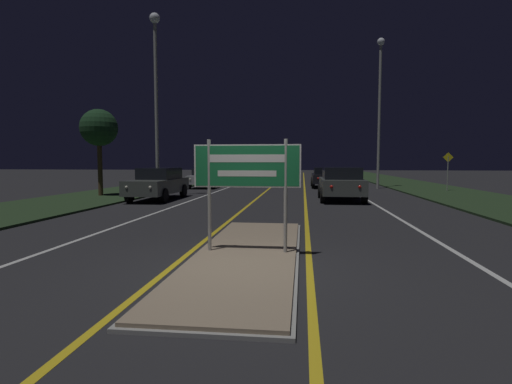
{
  "coord_description": "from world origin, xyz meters",
  "views": [
    {
      "loc": [
        1.07,
        -6.8,
        1.86
      ],
      "look_at": [
        0.0,
        2.35,
        1.15
      ],
      "focal_mm": 28.0,
      "sensor_mm": 36.0,
      "label": 1
    }
  ],
  "objects_px": {
    "car_approaching_1": "(206,177)",
    "streetlight_right_near": "(380,96)",
    "car_approaching_0": "(159,183)",
    "streetlight_left_near": "(156,78)",
    "warning_sign": "(448,168)",
    "highway_sign": "(247,172)",
    "car_receding_0": "(341,183)",
    "car_receding_1": "(325,177)"
  },
  "relations": [
    {
      "from": "car_approaching_1",
      "to": "streetlight_right_near",
      "type": "bearing_deg",
      "value": 2.41
    },
    {
      "from": "car_receding_1",
      "to": "warning_sign",
      "type": "bearing_deg",
      "value": -24.83
    },
    {
      "from": "highway_sign",
      "to": "warning_sign",
      "type": "xyz_separation_m",
      "value": [
        9.87,
        17.91,
        -0.18
      ]
    },
    {
      "from": "highway_sign",
      "to": "streetlight_right_near",
      "type": "height_order",
      "value": "streetlight_right_near"
    },
    {
      "from": "car_approaching_0",
      "to": "car_approaching_1",
      "type": "xyz_separation_m",
      "value": [
        0.12,
        9.02,
        -0.08
      ]
    },
    {
      "from": "highway_sign",
      "to": "car_approaching_0",
      "type": "relative_size",
      "value": 0.46
    },
    {
      "from": "streetlight_right_near",
      "to": "car_approaching_1",
      "type": "bearing_deg",
      "value": -177.59
    },
    {
      "from": "streetlight_left_near",
      "to": "car_receding_0",
      "type": "bearing_deg",
      "value": -8.24
    },
    {
      "from": "streetlight_left_near",
      "to": "streetlight_right_near",
      "type": "distance_m",
      "value": 14.99
    },
    {
      "from": "car_approaching_0",
      "to": "car_approaching_1",
      "type": "height_order",
      "value": "car_approaching_0"
    },
    {
      "from": "car_receding_0",
      "to": "car_approaching_1",
      "type": "relative_size",
      "value": 1.05
    },
    {
      "from": "highway_sign",
      "to": "warning_sign",
      "type": "height_order",
      "value": "warning_sign"
    },
    {
      "from": "car_receding_1",
      "to": "streetlight_right_near",
      "type": "bearing_deg",
      "value": -9.81
    },
    {
      "from": "streetlight_left_near",
      "to": "car_approaching_1",
      "type": "distance_m",
      "value": 9.08
    },
    {
      "from": "highway_sign",
      "to": "streetlight_left_near",
      "type": "bearing_deg",
      "value": 117.17
    },
    {
      "from": "streetlight_left_near",
      "to": "streetlight_right_near",
      "type": "height_order",
      "value": "streetlight_right_near"
    },
    {
      "from": "highway_sign",
      "to": "car_receding_0",
      "type": "bearing_deg",
      "value": 76.02
    },
    {
      "from": "car_receding_0",
      "to": "warning_sign",
      "type": "relative_size",
      "value": 1.84
    },
    {
      "from": "highway_sign",
      "to": "car_approaching_1",
      "type": "xyz_separation_m",
      "value": [
        -5.8,
        20.13,
        -0.94
      ]
    },
    {
      "from": "highway_sign",
      "to": "car_approaching_0",
      "type": "distance_m",
      "value": 12.61
    },
    {
      "from": "car_approaching_1",
      "to": "car_approaching_0",
      "type": "bearing_deg",
      "value": -90.78
    },
    {
      "from": "streetlight_right_near",
      "to": "warning_sign",
      "type": "xyz_separation_m",
      "value": [
        3.65,
        -2.72,
        -4.83
      ]
    },
    {
      "from": "car_receding_1",
      "to": "warning_sign",
      "type": "height_order",
      "value": "warning_sign"
    },
    {
      "from": "car_receding_1",
      "to": "car_approaching_1",
      "type": "relative_size",
      "value": 1.07
    },
    {
      "from": "highway_sign",
      "to": "warning_sign",
      "type": "bearing_deg",
      "value": 61.15
    },
    {
      "from": "streetlight_left_near",
      "to": "highway_sign",
      "type": "bearing_deg",
      "value": -62.83
    },
    {
      "from": "car_receding_0",
      "to": "warning_sign",
      "type": "bearing_deg",
      "value": 42.22
    },
    {
      "from": "warning_sign",
      "to": "car_receding_1",
      "type": "bearing_deg",
      "value": 155.17
    },
    {
      "from": "streetlight_left_near",
      "to": "car_approaching_0",
      "type": "distance_m",
      "value": 5.77
    },
    {
      "from": "streetlight_right_near",
      "to": "car_approaching_0",
      "type": "xyz_separation_m",
      "value": [
        -12.14,
        -9.53,
        -5.51
      ]
    },
    {
      "from": "streetlight_left_near",
      "to": "warning_sign",
      "type": "height_order",
      "value": "streetlight_left_near"
    },
    {
      "from": "streetlight_left_near",
      "to": "car_approaching_0",
      "type": "bearing_deg",
      "value": -68.44
    },
    {
      "from": "car_approaching_1",
      "to": "warning_sign",
      "type": "bearing_deg",
      "value": -8.05
    },
    {
      "from": "streetlight_left_near",
      "to": "car_receding_0",
      "type": "xyz_separation_m",
      "value": [
        9.53,
        -1.38,
        -5.39
      ]
    },
    {
      "from": "highway_sign",
      "to": "car_approaching_1",
      "type": "distance_m",
      "value": 20.96
    },
    {
      "from": "car_approaching_0",
      "to": "car_approaching_1",
      "type": "bearing_deg",
      "value": 89.22
    },
    {
      "from": "streetlight_left_near",
      "to": "car_receding_1",
      "type": "relative_size",
      "value": 2.17
    },
    {
      "from": "car_receding_0",
      "to": "car_approaching_0",
      "type": "height_order",
      "value": "car_receding_0"
    },
    {
      "from": "streetlight_right_near",
      "to": "warning_sign",
      "type": "relative_size",
      "value": 4.35
    },
    {
      "from": "car_receding_0",
      "to": "car_receding_1",
      "type": "relative_size",
      "value": 0.98
    },
    {
      "from": "car_receding_0",
      "to": "warning_sign",
      "type": "distance_m",
      "value": 9.46
    },
    {
      "from": "highway_sign",
      "to": "car_receding_0",
      "type": "distance_m",
      "value": 11.95
    }
  ]
}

